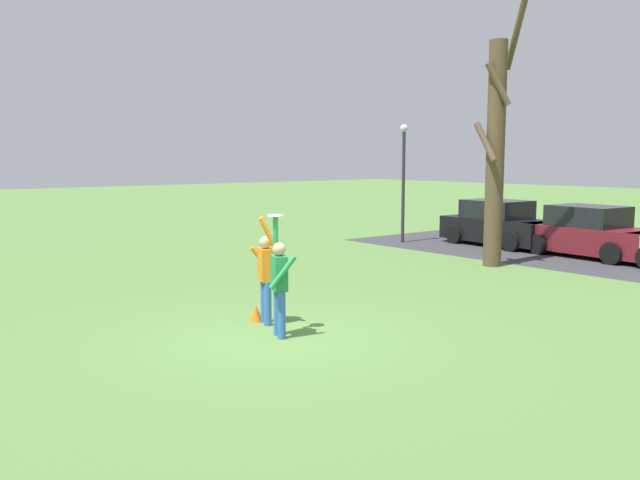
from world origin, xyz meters
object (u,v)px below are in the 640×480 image
person_catcher (279,281)px  bare_tree_tall (496,148)px  lamppost_by_lot (403,171)px  field_cone_orange (256,313)px  frisbee_disc (275,216)px  parked_car_black (499,225)px  parked_car_maroon (590,234)px  person_defender (266,272)px

person_catcher → bare_tree_tall: 9.81m
lamppost_by_lot → field_cone_orange: 12.84m
frisbee_disc → parked_car_black: frisbee_disc is taller
frisbee_disc → parked_car_black: size_ratio=0.07×
field_cone_orange → parked_car_maroon: bearing=91.9°
person_catcher → lamppost_by_lot: bearing=-34.6°
person_defender → field_cone_orange: size_ratio=6.38×
parked_car_maroon → field_cone_orange: 12.76m
person_defender → parked_car_maroon: (-0.71, 12.70, -0.25)m
parked_car_black → field_cone_orange: parked_car_black is taller
parked_car_maroon → field_cone_orange: (0.42, -12.74, -0.57)m
person_defender → frisbee_disc: size_ratio=7.43×
person_defender → bare_tree_tall: bearing=120.0°
person_catcher → person_defender: size_ratio=1.02×
person_defender → bare_tree_tall: size_ratio=0.27×
parked_car_black → lamppost_by_lot: size_ratio=0.99×
frisbee_disc → field_cone_orange: bearing=167.3°
person_catcher → bare_tree_tall: bare_tree_tall is taller
parked_car_maroon → bare_tree_tall: (-0.81, -3.83, 2.62)m
parked_car_maroon → bare_tree_tall: 4.71m
parked_car_maroon → lamppost_by_lot: lamppost_by_lot is taller
person_defender → parked_car_black: 13.44m
lamppost_by_lot → person_catcher: bearing=-54.9°
person_defender → bare_tree_tall: 9.30m
person_catcher → lamppost_by_lot: (-7.77, 11.05, 1.60)m
parked_car_maroon → bare_tree_tall: size_ratio=0.55×
person_defender → bare_tree_tall: (-1.52, 8.87, 2.37)m
bare_tree_tall → parked_car_maroon: bearing=78.1°
person_catcher → parked_car_black: (-5.08, 13.11, -0.25)m
person_catcher → parked_car_maroon: (-1.61, 13.04, -0.25)m
person_catcher → field_cone_orange: person_catcher is taller
person_catcher → parked_car_maroon: size_ratio=0.49×
person_defender → parked_car_maroon: bearing=113.5°
person_defender → field_cone_orange: 0.87m
frisbee_disc → field_cone_orange: (-0.98, 0.22, -1.93)m
parked_car_black → field_cone_orange: size_ratio=13.20×
parked_car_black → bare_tree_tall: size_ratio=0.55×
bare_tree_tall → frisbee_disc: bearing=-76.4°
parked_car_black → parked_car_maroon: 3.47m
frisbee_disc → field_cone_orange: frisbee_disc is taller
person_catcher → parked_car_maroon: 13.14m
parked_car_black → person_catcher: bearing=-64.5°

